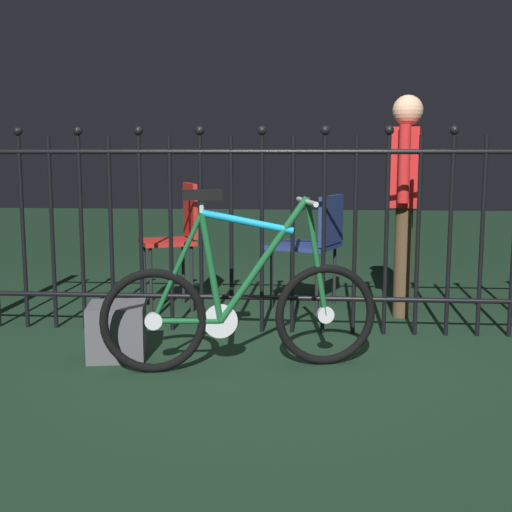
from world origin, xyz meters
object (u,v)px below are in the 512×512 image
object	(u,v)px
chair_navy	(314,239)
display_crate	(117,331)
person_visitor	(405,187)
bicycle	(241,307)
chair_red	(177,232)

from	to	relation	value
chair_navy	display_crate	world-z (taller)	chair_navy
person_visitor	display_crate	world-z (taller)	person_visitor
bicycle	chair_red	world-z (taller)	bicycle
chair_navy	person_visitor	world-z (taller)	person_visitor
bicycle	chair_navy	xyz separation A→B (m)	(0.39, 1.47, 0.18)
chair_navy	display_crate	bearing A→B (deg)	-129.41
bicycle	chair_navy	bearing A→B (deg)	75.12
bicycle	person_visitor	xyz separation A→B (m)	(1.00, 1.29, 0.56)
chair_red	person_visitor	world-z (taller)	person_visitor
chair_red	person_visitor	size ratio (longest dim) A/B	0.60
chair_red	chair_navy	bearing A→B (deg)	6.45
chair_red	person_visitor	xyz separation A→B (m)	(1.59, -0.07, 0.33)
chair_red	chair_navy	distance (m)	0.99
chair_red	display_crate	distance (m)	1.29
chair_navy	person_visitor	bearing A→B (deg)	-16.14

